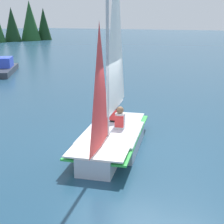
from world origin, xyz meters
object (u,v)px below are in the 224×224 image
sailboat_main (112,122)px  motorboat_distant (3,68)px  sailor_helm (120,124)px  sailor_crew (114,117)px

sailboat_main → motorboat_distant: bearing=-137.2°
sailor_helm → sailor_crew: bearing=-153.1°
sailor_helm → sailor_crew: same height
sailor_helm → sailboat_main: bearing=-26.5°
sailor_helm → motorboat_distant: (-7.32, -14.07, -0.24)m
sailor_crew → sailor_helm: bearing=26.9°
sailor_helm → sailor_crew: (-0.50, -0.51, 0.00)m
sailor_helm → sailor_crew: size_ratio=1.00×
sailboat_main → sailor_crew: sailboat_main is taller
sailor_crew → motorboat_distant: (-6.82, -13.56, -0.24)m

